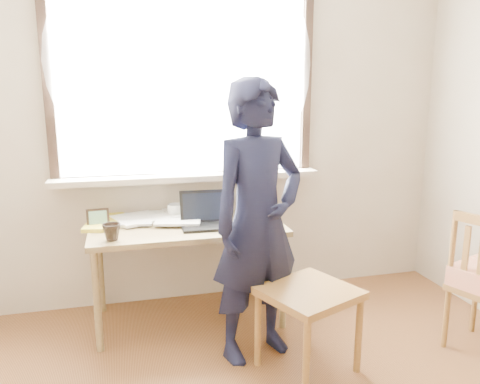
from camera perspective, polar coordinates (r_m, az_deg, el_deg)
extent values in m
cube|color=#BAAC95|center=(3.36, -3.21, 8.51)|extent=(3.50, 0.02, 2.60)
cube|color=white|center=(3.31, -6.72, 13.59)|extent=(1.70, 0.01, 1.30)
cube|color=black|center=(3.34, -6.39, 1.87)|extent=(1.82, 0.06, 0.06)
cube|color=black|center=(3.29, -22.45, 12.78)|extent=(0.06, 0.06, 1.30)
cube|color=black|center=(3.52, 8.06, 13.47)|extent=(0.06, 0.06, 1.30)
cube|color=#BAAC95|center=(3.27, -6.22, 1.83)|extent=(1.85, 0.20, 0.04)
cube|color=white|center=(3.24, -6.58, 15.40)|extent=(1.95, 0.02, 1.65)
cube|color=olive|center=(3.07, -6.44, -4.34)|extent=(1.24, 0.62, 0.04)
cylinder|color=olive|center=(2.92, -17.02, -12.69)|extent=(0.04, 0.04, 0.63)
cylinder|color=olive|center=(3.41, -16.66, -8.98)|extent=(0.04, 0.04, 0.63)
cylinder|color=olive|center=(3.07, 5.29, -10.89)|extent=(0.04, 0.04, 0.63)
cylinder|color=olive|center=(3.54, 2.39, -7.65)|extent=(0.04, 0.04, 0.63)
cube|color=black|center=(3.01, -4.09, -4.15)|extent=(0.33, 0.24, 0.02)
cube|color=black|center=(3.09, -4.40, -1.74)|extent=(0.32, 0.08, 0.21)
cube|color=black|center=(3.09, -4.40, -1.74)|extent=(0.28, 0.06, 0.17)
cube|color=black|center=(3.00, -4.07, -4.15)|extent=(0.28, 0.14, 0.00)
imported|color=white|center=(3.24, -7.81, -2.31)|extent=(0.15, 0.15, 0.10)
imported|color=black|center=(2.84, -15.38, -4.72)|extent=(0.12, 0.12, 0.10)
ellipsoid|color=black|center=(3.07, 2.48, -3.64)|extent=(0.09, 0.06, 0.03)
cube|color=white|center=(3.15, -16.40, -3.79)|extent=(0.31, 0.33, 0.02)
cube|color=white|center=(3.13, -10.04, -3.52)|extent=(0.32, 0.34, 0.02)
cube|color=maroon|center=(3.20, -12.34, -3.20)|extent=(0.28, 0.34, 0.02)
cube|color=white|center=(3.22, -10.27, -3.06)|extent=(0.30, 0.34, 0.01)
cube|color=white|center=(3.24, -14.02, -2.96)|extent=(0.24, 0.26, 0.02)
cube|color=white|center=(3.26, -10.04, -2.75)|extent=(0.25, 0.29, 0.00)
imported|color=white|center=(3.21, -14.39, -3.37)|extent=(0.27, 0.33, 0.03)
imported|color=white|center=(3.38, 0.39, -2.21)|extent=(0.27, 0.32, 0.02)
cube|color=black|center=(3.13, -16.93, -3.13)|extent=(0.14, 0.03, 0.11)
cube|color=#4C6E31|center=(3.13, -16.93, -3.13)|extent=(0.11, 0.01, 0.08)
cube|color=brown|center=(2.61, 8.41, -12.05)|extent=(0.60, 0.59, 0.04)
cylinder|color=brown|center=(2.48, 8.09, -19.66)|extent=(0.04, 0.04, 0.43)
cylinder|color=brown|center=(2.72, 2.19, -16.45)|extent=(0.04, 0.04, 0.43)
cylinder|color=brown|center=(2.74, 14.25, -16.58)|extent=(0.04, 0.04, 0.43)
cylinder|color=brown|center=(2.96, 8.37, -14.04)|extent=(0.04, 0.04, 0.43)
cylinder|color=brown|center=(3.42, 26.68, -12.13)|extent=(0.03, 0.03, 0.37)
cylinder|color=brown|center=(3.15, 23.82, -13.91)|extent=(0.03, 0.03, 0.37)
cylinder|color=brown|center=(2.98, 24.47, -6.25)|extent=(0.03, 0.03, 0.45)
cube|color=brown|center=(2.96, 25.78, -7.09)|extent=(0.03, 0.04, 0.36)
imported|color=black|center=(2.63, 2.15, -3.72)|extent=(0.67, 0.54, 1.59)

